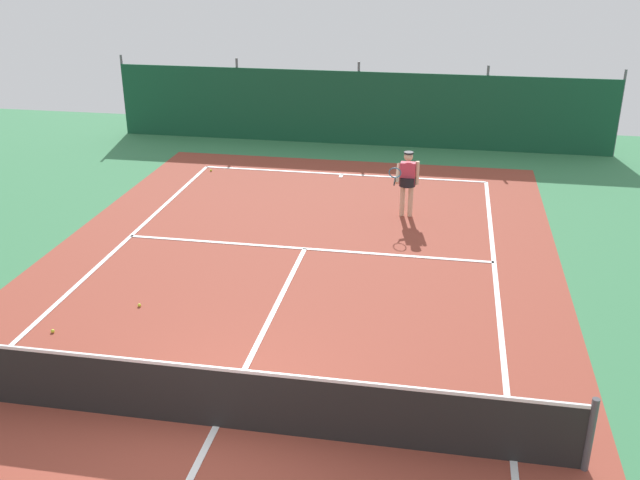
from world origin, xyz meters
The scene contains 9 objects.
ground_plane centered at (0.00, 0.00, 0.00)m, with size 36.00×36.00×0.00m, color #387A4C.
court_surface centered at (0.00, 0.00, 0.00)m, with size 11.02×26.60×0.01m.
tennis_net centered at (0.00, 0.00, 0.51)m, with size 10.12×0.10×1.10m.
back_fence centered at (0.00, 15.74, 0.67)m, with size 16.30×0.98×2.70m.
tennis_player centered at (2.06, 8.84, 0.96)m, with size 0.71×0.76×1.64m.
tennis_ball_near_player centered at (-3.64, 2.02, 0.03)m, with size 0.07×0.07×0.07m, color #CCDB33.
tennis_ball_midcourt centered at (-3.85, 11.50, 0.03)m, with size 0.07×0.07×0.07m, color #CCDB33.
tennis_ball_by_sideline centered at (-2.53, 3.19, 0.03)m, with size 0.07×0.07×0.07m, color #CCDB33.
parked_car centered at (-2.45, 17.74, 0.84)m, with size 2.36×4.37×1.68m.
Camera 1 is at (2.95, -8.05, 6.45)m, focal length 40.69 mm.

